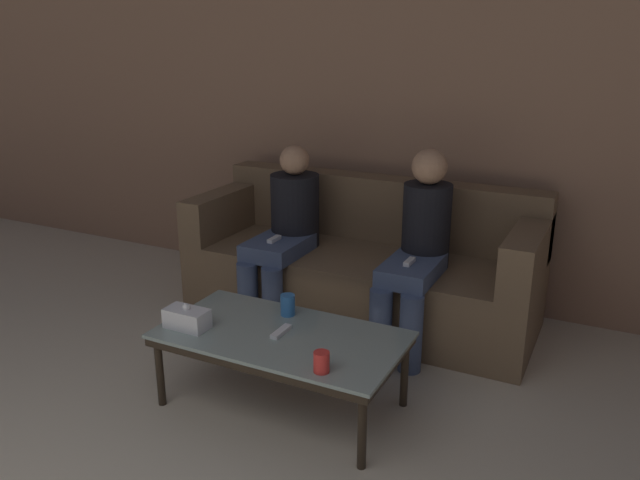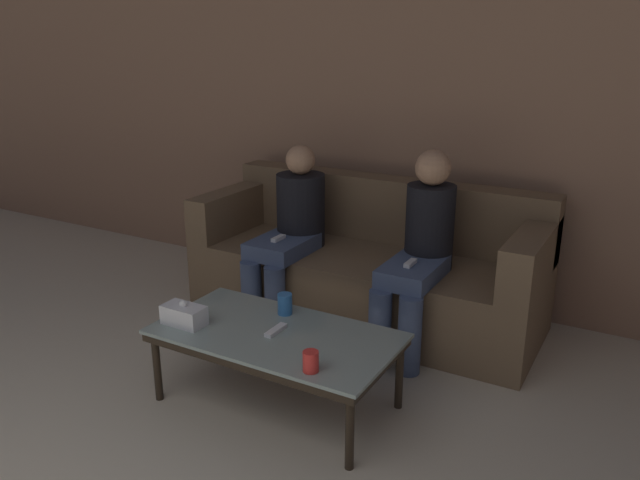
% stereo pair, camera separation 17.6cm
% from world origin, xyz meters
% --- Properties ---
extents(wall_back, '(12.00, 0.06, 2.60)m').
position_xyz_m(wall_back, '(0.00, 4.03, 1.30)').
color(wall_back, '#9E755B').
rests_on(wall_back, ground_plane).
extents(couch, '(2.26, 0.86, 0.89)m').
position_xyz_m(couch, '(0.00, 3.52, 0.33)').
color(couch, brown).
rests_on(couch, ground_plane).
extents(coffee_table, '(1.20, 0.64, 0.40)m').
position_xyz_m(coffee_table, '(0.08, 2.31, 0.36)').
color(coffee_table, '#8C9E99').
rests_on(coffee_table, ground_plane).
extents(cup_near_left, '(0.08, 0.08, 0.11)m').
position_xyz_m(cup_near_left, '(0.00, 2.51, 0.46)').
color(cup_near_left, '#3372BF').
rests_on(cup_near_left, coffee_table).
extents(cup_near_right, '(0.07, 0.07, 0.09)m').
position_xyz_m(cup_near_right, '(0.42, 2.07, 0.45)').
color(cup_near_right, red).
rests_on(cup_near_right, coffee_table).
extents(tissue_box, '(0.22, 0.12, 0.13)m').
position_xyz_m(tissue_box, '(-0.37, 2.15, 0.45)').
color(tissue_box, white).
rests_on(tissue_box, coffee_table).
extents(game_remote, '(0.04, 0.15, 0.02)m').
position_xyz_m(game_remote, '(0.08, 2.31, 0.41)').
color(game_remote, white).
rests_on(game_remote, coffee_table).
extents(seated_person_left_end, '(0.32, 0.69, 1.13)m').
position_xyz_m(seated_person_left_end, '(-0.45, 3.29, 0.61)').
color(seated_person_left_end, '#47567A').
rests_on(seated_person_left_end, ground_plane).
extents(seated_person_mid_left, '(0.31, 0.70, 1.17)m').
position_xyz_m(seated_person_mid_left, '(0.45, 3.28, 0.62)').
color(seated_person_mid_left, '#47567A').
rests_on(seated_person_mid_left, ground_plane).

